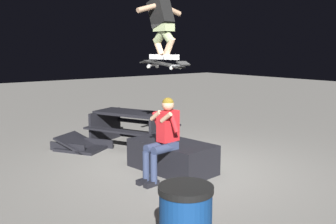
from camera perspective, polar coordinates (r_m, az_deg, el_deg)
ground_plane at (r=6.88m, az=2.22°, el=-8.56°), size 40.00×40.00×0.00m
ledge_box_main at (r=6.77m, az=0.59°, el=-6.58°), size 1.60×0.96×0.51m
person_sitting_on_ledge at (r=6.16m, az=-0.72°, el=-3.40°), size 0.60×0.77×1.35m
skateboard at (r=6.19m, az=-0.62°, el=7.14°), size 1.03×0.25×0.13m
skater_airborne at (r=6.25m, az=-0.98°, el=13.46°), size 0.62×0.89×1.12m
kicker_ramp at (r=8.40m, az=-12.66°, el=-5.01°), size 1.20×1.13×0.39m
picnic_table_back at (r=8.49m, az=-5.20°, el=-1.65°), size 2.09×1.90×0.75m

